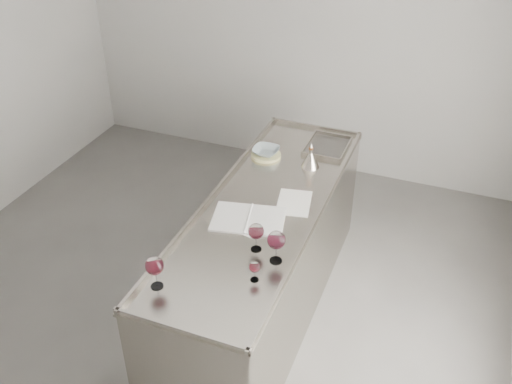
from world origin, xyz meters
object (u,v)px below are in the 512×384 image
at_px(notebook, 248,219).
at_px(wine_glass_small, 254,268).
at_px(wine_glass_right, 276,241).
at_px(wine_glass_left, 155,267).
at_px(ceramic_bowl, 266,151).
at_px(counter, 264,259).
at_px(wine_glass_middle, 256,232).
at_px(wine_funnel, 310,159).

bearing_deg(notebook, wine_glass_small, -76.94).
bearing_deg(wine_glass_small, wine_glass_right, 74.03).
relative_size(wine_glass_left, wine_glass_right, 0.96).
xyz_separation_m(notebook, ceramic_bowl, (-0.18, 0.80, 0.04)).
bearing_deg(ceramic_bowl, counter, -70.21).
relative_size(wine_glass_right, wine_glass_small, 1.68).
height_order(wine_glass_middle, wine_glass_right, wine_glass_right).
xyz_separation_m(wine_glass_right, wine_glass_small, (-0.06, -0.20, -0.06)).
xyz_separation_m(wine_glass_right, notebook, (-0.30, 0.31, -0.14)).
bearing_deg(notebook, ceramic_bowl, 90.31).
bearing_deg(wine_glass_left, notebook, 72.61).
relative_size(counter, ceramic_bowl, 12.24).
bearing_deg(wine_glass_left, wine_glass_middle, 51.78).
xyz_separation_m(wine_glass_left, wine_funnel, (0.41, 1.53, -0.08)).
xyz_separation_m(counter, wine_glass_right, (0.26, -0.50, 0.62)).
bearing_deg(wine_funnel, wine_glass_left, -105.04).
xyz_separation_m(counter, wine_glass_middle, (0.12, -0.45, 0.60)).
height_order(wine_glass_left, wine_funnel, same).
distance_m(wine_glass_left, wine_glass_middle, 0.63).
height_order(counter, ceramic_bowl, ceramic_bowl).
distance_m(counter, wine_funnel, 0.80).
xyz_separation_m(wine_glass_middle, wine_glass_right, (0.14, -0.06, 0.02)).
bearing_deg(wine_glass_middle, wine_glass_right, -20.97).
bearing_deg(notebook, wine_glass_left, -119.86).
xyz_separation_m(wine_glass_middle, ceramic_bowl, (-0.34, 1.06, -0.09)).
bearing_deg(counter, ceramic_bowl, 109.79).
height_order(counter, wine_funnel, wine_funnel).
bearing_deg(wine_glass_small, counter, 106.31).
height_order(wine_glass_left, wine_glass_small, wine_glass_left).
height_order(wine_glass_left, wine_glass_right, wine_glass_right).
height_order(wine_glass_middle, wine_funnel, wine_funnel).
height_order(wine_glass_right, ceramic_bowl, wine_glass_right).
bearing_deg(wine_glass_small, ceramic_bowl, 107.96).
relative_size(counter, wine_glass_middle, 13.13).
distance_m(counter, wine_glass_left, 1.16).
relative_size(wine_glass_left, wine_funnel, 1.00).
relative_size(wine_glass_small, notebook, 0.24).
bearing_deg(wine_glass_middle, wine_glass_small, -70.50).
relative_size(wine_glass_left, wine_glass_middle, 1.09).
distance_m(wine_glass_middle, wine_funnel, 1.04).
distance_m(wine_glass_small, ceramic_bowl, 1.38).
height_order(counter, notebook, counter).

